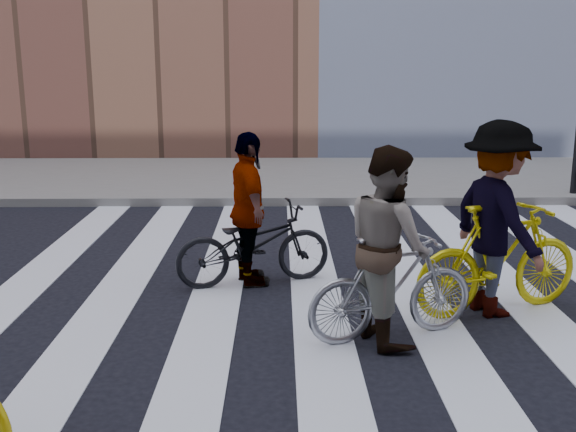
{
  "coord_description": "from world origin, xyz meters",
  "views": [
    {
      "loc": [
        -0.95,
        -6.57,
        2.51
      ],
      "look_at": [
        -0.86,
        0.3,
        0.92
      ],
      "focal_mm": 42.0,
      "sensor_mm": 36.0,
      "label": 1
    }
  ],
  "objects_px": {
    "bike_silver_mid": "(392,287)",
    "bike_dark_rear": "(254,245)",
    "bike_yellow_right": "(499,259)",
    "rider_right": "(497,219)",
    "rider_rear": "(249,210)",
    "rider_mid": "(388,245)"
  },
  "relations": [
    {
      "from": "bike_silver_mid",
      "to": "bike_dark_rear",
      "type": "xyz_separation_m",
      "value": [
        -1.32,
        1.56,
        -0.02
      ]
    },
    {
      "from": "bike_yellow_right",
      "to": "bike_dark_rear",
      "type": "height_order",
      "value": "bike_yellow_right"
    },
    {
      "from": "rider_right",
      "to": "bike_dark_rear",
      "type": "bearing_deg",
      "value": 50.74
    },
    {
      "from": "bike_dark_rear",
      "to": "rider_rear",
      "type": "xyz_separation_m",
      "value": [
        -0.05,
        0.0,
        0.4
      ]
    },
    {
      "from": "bike_silver_mid",
      "to": "bike_yellow_right",
      "type": "bearing_deg",
      "value": -79.1
    },
    {
      "from": "bike_dark_rear",
      "to": "rider_right",
      "type": "relative_size",
      "value": 0.91
    },
    {
      "from": "bike_dark_rear",
      "to": "rider_rear",
      "type": "relative_size",
      "value": 1.02
    },
    {
      "from": "bike_silver_mid",
      "to": "rider_right",
      "type": "height_order",
      "value": "rider_right"
    },
    {
      "from": "bike_dark_rear",
      "to": "rider_rear",
      "type": "distance_m",
      "value": 0.41
    },
    {
      "from": "rider_mid",
      "to": "rider_right",
      "type": "xyz_separation_m",
      "value": [
        1.18,
        0.65,
        0.08
      ]
    },
    {
      "from": "bike_silver_mid",
      "to": "bike_yellow_right",
      "type": "xyz_separation_m",
      "value": [
        1.18,
        0.65,
        0.08
      ]
    },
    {
      "from": "rider_rear",
      "to": "bike_dark_rear",
      "type": "bearing_deg",
      "value": -106.16
    },
    {
      "from": "bike_yellow_right",
      "to": "bike_dark_rear",
      "type": "bearing_deg",
      "value": 51.12
    },
    {
      "from": "bike_yellow_right",
      "to": "rider_mid",
      "type": "relative_size",
      "value": 1.06
    },
    {
      "from": "bike_yellow_right",
      "to": "rider_mid",
      "type": "distance_m",
      "value": 1.43
    },
    {
      "from": "bike_dark_rear",
      "to": "rider_mid",
      "type": "distance_m",
      "value": 2.06
    },
    {
      "from": "rider_rear",
      "to": "bike_yellow_right",
      "type": "bearing_deg",
      "value": -125.95
    },
    {
      "from": "bike_yellow_right",
      "to": "rider_rear",
      "type": "height_order",
      "value": "rider_rear"
    },
    {
      "from": "bike_dark_rear",
      "to": "rider_mid",
      "type": "bearing_deg",
      "value": -157.05
    },
    {
      "from": "bike_yellow_right",
      "to": "bike_dark_rear",
      "type": "xyz_separation_m",
      "value": [
        -2.5,
        0.92,
        -0.1
      ]
    },
    {
      "from": "bike_dark_rear",
      "to": "rider_right",
      "type": "distance_m",
      "value": 2.67
    },
    {
      "from": "bike_silver_mid",
      "to": "rider_right",
      "type": "distance_m",
      "value": 1.39
    }
  ]
}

